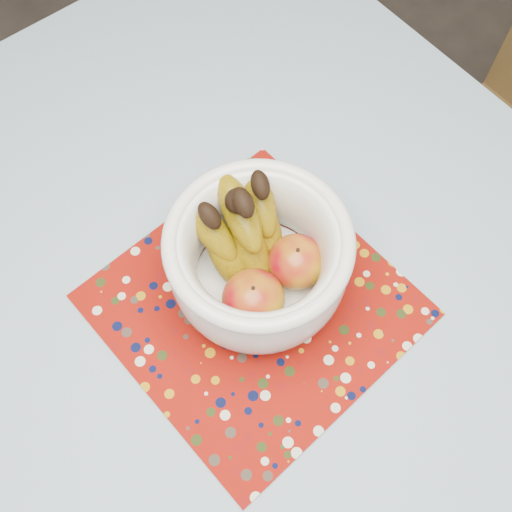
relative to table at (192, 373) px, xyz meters
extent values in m
plane|color=#2D2826|center=(0.00, 0.00, -0.67)|extent=(4.00, 4.00, 0.00)
cube|color=brown|center=(0.00, 0.00, 0.06)|extent=(1.20, 1.20, 0.04)
cylinder|color=brown|center=(0.53, 0.53, -0.32)|extent=(0.06, 0.06, 0.71)
cube|color=brown|center=(0.85, 0.03, -0.29)|extent=(0.36, 0.36, 0.03)
cylinder|color=brown|center=(0.71, -0.12, -0.49)|extent=(0.03, 0.03, 0.37)
cylinder|color=brown|center=(0.71, 0.17, -0.49)|extent=(0.03, 0.03, 0.37)
cylinder|color=brown|center=(1.00, 0.17, -0.49)|extent=(0.03, 0.03, 0.37)
cube|color=#6584A8|center=(0.00, 0.00, 0.08)|extent=(1.32, 1.32, 0.01)
cube|color=maroon|center=(0.12, 0.00, 0.09)|extent=(0.39, 0.39, 0.00)
cylinder|color=white|center=(0.14, 0.02, 0.10)|extent=(0.12, 0.12, 0.01)
cylinder|color=white|center=(0.14, 0.02, 0.11)|extent=(0.17, 0.17, 0.01)
torus|color=white|center=(0.14, 0.02, 0.22)|extent=(0.24, 0.24, 0.02)
ellipsoid|color=maroon|center=(0.11, -0.01, 0.15)|extent=(0.08, 0.08, 0.07)
ellipsoid|color=maroon|center=(0.18, -0.01, 0.15)|extent=(0.08, 0.08, 0.07)
sphere|color=black|center=(0.15, 0.07, 0.24)|extent=(0.03, 0.03, 0.03)
camera|label=1|loc=(-0.07, -0.23, 0.87)|focal=42.00mm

